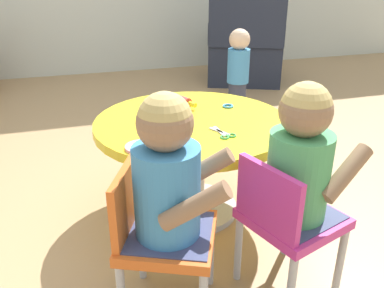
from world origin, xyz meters
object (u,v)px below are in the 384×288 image
(seated_child_right, at_px, (301,158))
(rolling_pin, at_px, (180,100))
(seated_child_left, at_px, (168,174))
(child_chair_right, at_px, (286,219))
(craft_scissors, at_px, (224,134))
(child_chair_left, at_px, (158,234))
(armchair_dark, at_px, (245,51))
(toddler_standing, at_px, (238,70))
(craft_table, at_px, (192,143))

(seated_child_right, bearing_deg, rolling_pin, 103.48)
(seated_child_left, xyz_separation_m, seated_child_right, (0.45, -0.02, 0.00))
(child_chair_right, bearing_deg, craft_scissors, 102.03)
(child_chair_left, height_order, rolling_pin, child_chair_left)
(armchair_dark, xyz_separation_m, rolling_pin, (-1.20, -1.93, 0.19))
(armchair_dark, relative_size, toddler_standing, 1.39)
(child_chair_right, distance_m, rolling_pin, 0.86)
(seated_child_left, xyz_separation_m, toddler_standing, (1.00, 1.82, -0.17))
(seated_child_right, relative_size, armchair_dark, 0.54)
(craft_table, bearing_deg, armchair_dark, 60.67)
(craft_scissors, bearing_deg, armchair_dark, 64.33)
(child_chair_left, height_order, toddler_standing, toddler_standing)
(child_chair_right, height_order, toddler_standing, toddler_standing)
(toddler_standing, bearing_deg, armchair_dark, 63.29)
(child_chair_right, xyz_separation_m, rolling_pin, (-0.16, 0.82, 0.20))
(toddler_standing, distance_m, rolling_pin, 1.28)
(craft_scissors, bearing_deg, seated_child_left, -131.84)
(child_chair_right, xyz_separation_m, toddler_standing, (0.60, 1.85, 0.05))
(craft_table, height_order, armchair_dark, armchair_dark)
(child_chair_right, height_order, craft_scissors, child_chair_right)
(rolling_pin, bearing_deg, armchair_dark, 58.04)
(seated_child_right, bearing_deg, child_chair_left, 175.78)
(child_chair_left, distance_m, seated_child_left, 0.23)
(child_chair_left, bearing_deg, child_chair_right, -6.17)
(child_chair_right, height_order, armchair_dark, armchair_dark)
(child_chair_left, bearing_deg, toddler_standing, 60.01)
(seated_child_left, height_order, armchair_dark, armchair_dark)
(seated_child_right, distance_m, armchair_dark, 2.93)
(craft_scissors, bearing_deg, child_chair_right, -77.97)
(child_chair_right, height_order, seated_child_right, seated_child_right)
(craft_table, relative_size, seated_child_left, 1.72)
(armchair_dark, relative_size, craft_scissors, 6.63)
(craft_table, xyz_separation_m, child_chair_left, (-0.28, -0.55, -0.06))
(seated_child_right, bearing_deg, craft_scissors, 107.73)
(child_chair_left, relative_size, armchair_dark, 0.57)
(seated_child_left, xyz_separation_m, rolling_pin, (0.25, 0.79, -0.03))
(craft_table, xyz_separation_m, seated_child_left, (-0.25, -0.57, 0.17))
(craft_table, height_order, seated_child_left, seated_child_left)
(child_chair_left, relative_size, seated_child_right, 1.05)
(child_chair_right, bearing_deg, child_chair_left, 173.83)
(child_chair_right, height_order, rolling_pin, child_chair_right)
(seated_child_right, bearing_deg, seated_child_left, 177.52)
(craft_table, bearing_deg, child_chair_right, -75.06)
(seated_child_left, height_order, craft_scissors, seated_child_left)
(seated_child_left, xyz_separation_m, child_chair_right, (0.41, -0.03, -0.23))
(armchair_dark, bearing_deg, toddler_standing, -116.71)
(seated_child_left, bearing_deg, child_chair_right, -4.45)
(child_chair_left, xyz_separation_m, armchair_dark, (1.49, 2.70, 0.00))
(seated_child_right, xyz_separation_m, craft_scissors, (-0.12, 0.38, -0.05))
(child_chair_left, bearing_deg, seated_child_left, -24.07)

